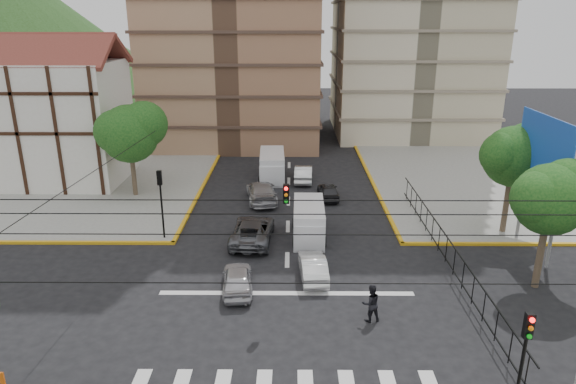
{
  "coord_description": "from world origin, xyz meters",
  "views": [
    {
      "loc": [
        0.25,
        -21.88,
        13.41
      ],
      "look_at": [
        0.04,
        5.49,
        4.0
      ],
      "focal_mm": 32.0,
      "sensor_mm": 36.0,
      "label": 1
    }
  ],
  "objects_px": {
    "van_left_lane": "(272,167)",
    "pedestrian_crosswalk": "(371,303)",
    "traffic_light_nw": "(161,193)",
    "van_right_lane": "(309,223)",
    "car_silver_front_left": "(237,279)",
    "car_white_front_right": "(313,267)",
    "traffic_light_se": "(524,352)"
  },
  "relations": [
    {
      "from": "van_right_lane",
      "to": "car_white_front_right",
      "type": "xyz_separation_m",
      "value": [
        0.06,
        -5.13,
        -0.42
      ]
    },
    {
      "from": "traffic_light_nw",
      "to": "pedestrian_crosswalk",
      "type": "distance_m",
      "value": 14.95
    },
    {
      "from": "car_white_front_right",
      "to": "pedestrian_crosswalk",
      "type": "height_order",
      "value": "pedestrian_crosswalk"
    },
    {
      "from": "van_right_lane",
      "to": "traffic_light_nw",
      "type": "bearing_deg",
      "value": -177.65
    },
    {
      "from": "car_silver_front_left",
      "to": "traffic_light_nw",
      "type": "bearing_deg",
      "value": -55.69
    },
    {
      "from": "van_right_lane",
      "to": "car_silver_front_left",
      "type": "bearing_deg",
      "value": -119.82
    },
    {
      "from": "van_left_lane",
      "to": "pedestrian_crosswalk",
      "type": "xyz_separation_m",
      "value": [
        5.34,
        -21.61,
        -0.23
      ]
    },
    {
      "from": "van_right_lane",
      "to": "car_silver_front_left",
      "type": "height_order",
      "value": "van_right_lane"
    },
    {
      "from": "traffic_light_se",
      "to": "car_white_front_right",
      "type": "distance_m",
      "value": 12.73
    },
    {
      "from": "traffic_light_nw",
      "to": "pedestrian_crosswalk",
      "type": "xyz_separation_m",
      "value": [
        11.71,
        -9.03,
        -2.2
      ]
    },
    {
      "from": "van_right_lane",
      "to": "car_silver_front_left",
      "type": "relative_size",
      "value": 1.28
    },
    {
      "from": "van_right_lane",
      "to": "traffic_light_se",
      "type": "bearing_deg",
      "value": -67.07
    },
    {
      "from": "car_white_front_right",
      "to": "car_silver_front_left",
      "type": "bearing_deg",
      "value": 15.61
    },
    {
      "from": "traffic_light_se",
      "to": "van_left_lane",
      "type": "bearing_deg",
      "value": 108.15
    },
    {
      "from": "traffic_light_se",
      "to": "van_right_lane",
      "type": "relative_size",
      "value": 0.91
    },
    {
      "from": "traffic_light_se",
      "to": "van_left_lane",
      "type": "distance_m",
      "value": 29.72
    },
    {
      "from": "van_right_lane",
      "to": "van_left_lane",
      "type": "distance_m",
      "value": 12.63
    },
    {
      "from": "traffic_light_nw",
      "to": "van_left_lane",
      "type": "relative_size",
      "value": 0.83
    },
    {
      "from": "car_silver_front_left",
      "to": "traffic_light_se",
      "type": "bearing_deg",
      "value": 132.19
    },
    {
      "from": "traffic_light_nw",
      "to": "van_left_lane",
      "type": "bearing_deg",
      "value": 63.17
    },
    {
      "from": "traffic_light_se",
      "to": "van_right_lane",
      "type": "xyz_separation_m",
      "value": [
        -6.46,
        15.85,
        -2.06
      ]
    },
    {
      "from": "car_silver_front_left",
      "to": "pedestrian_crosswalk",
      "type": "height_order",
      "value": "pedestrian_crosswalk"
    },
    {
      "from": "traffic_light_nw",
      "to": "van_right_lane",
      "type": "height_order",
      "value": "traffic_light_nw"
    },
    {
      "from": "traffic_light_nw",
      "to": "van_right_lane",
      "type": "relative_size",
      "value": 0.91
    },
    {
      "from": "car_silver_front_left",
      "to": "car_white_front_right",
      "type": "height_order",
      "value": "car_silver_front_left"
    },
    {
      "from": "car_silver_front_left",
      "to": "car_white_front_right",
      "type": "distance_m",
      "value": 4.17
    },
    {
      "from": "traffic_light_se",
      "to": "traffic_light_nw",
      "type": "bearing_deg",
      "value": 135.0
    },
    {
      "from": "traffic_light_nw",
      "to": "car_silver_front_left",
      "type": "bearing_deg",
      "value": -49.96
    },
    {
      "from": "car_white_front_right",
      "to": "pedestrian_crosswalk",
      "type": "distance_m",
      "value": 4.86
    },
    {
      "from": "van_right_lane",
      "to": "car_white_front_right",
      "type": "bearing_deg",
      "value": -88.53
    },
    {
      "from": "van_left_lane",
      "to": "pedestrian_crosswalk",
      "type": "height_order",
      "value": "van_left_lane"
    },
    {
      "from": "traffic_light_nw",
      "to": "car_white_front_right",
      "type": "height_order",
      "value": "traffic_light_nw"
    }
  ]
}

